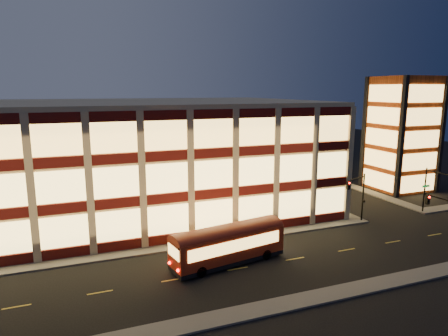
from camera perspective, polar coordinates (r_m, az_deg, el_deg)
name	(u,v)px	position (r m, az deg, el deg)	size (l,w,h in m)	color
ground	(178,251)	(41.42, -6.58, -11.63)	(200.00, 200.00, 0.00)	black
sidewalk_office_south	(147,250)	(41.73, -11.01, -11.48)	(54.00, 2.00, 0.15)	#514F4C
sidewalk_office_east	(291,190)	(64.94, 9.50, -3.17)	(2.00, 30.00, 0.15)	#514F4C
sidewalk_tower_west	(347,185)	(71.06, 17.18, -2.28)	(2.00, 30.00, 0.15)	#514F4C
sidewalk_near	(224,317)	(30.31, 0.04, -20.54)	(100.00, 2.00, 0.15)	#514F4C
office_building	(124,156)	(55.04, -14.15, 1.69)	(50.45, 30.45, 14.50)	tan
stair_tower	(401,134)	(69.82, 24.02, 4.46)	(8.60, 8.60, 18.00)	#8C3814
traffic_signal_far	(358,191)	(50.24, 18.59, -3.11)	(3.79, 1.87, 6.00)	black
traffic_signal_right	(435,185)	(57.44, 27.87, -2.10)	(1.20, 4.37, 6.00)	black
traffic_signal_near	(448,217)	(43.51, 29.41, -6.15)	(0.32, 4.45, 6.00)	black
trolley_bus	(228,242)	(37.67, 0.59, -10.55)	(11.31, 4.67, 3.72)	maroon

